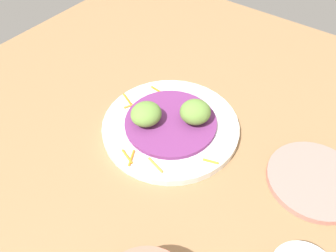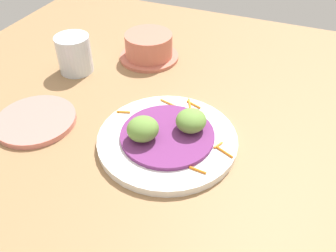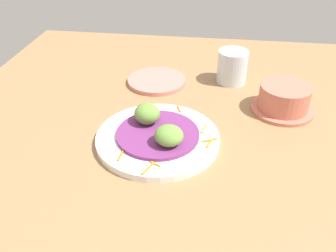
{
  "view_description": "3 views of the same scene",
  "coord_description": "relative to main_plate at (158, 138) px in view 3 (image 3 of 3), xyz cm",
  "views": [
    {
      "loc": [
        -19.33,
        29.61,
        48.07
      ],
      "look_at": [
        4.81,
        -3.07,
        4.71
      ],
      "focal_mm": 36.16,
      "sensor_mm": 36.0,
      "label": 1
    },
    {
      "loc": [
        23.37,
        -47.93,
        45.51
      ],
      "look_at": [
        4.95,
        -3.23,
        4.55
      ],
      "focal_mm": 37.86,
      "sensor_mm": 36.0,
      "label": 2
    },
    {
      "loc": [
        62.7,
        5.19,
        45.21
      ],
      "look_at": [
        4.7,
        -2.79,
        5.41
      ],
      "focal_mm": 38.03,
      "sensor_mm": 36.0,
      "label": 3
    }
  ],
  "objects": [
    {
      "name": "carrot_garnish",
      "position": [
        1.98,
        4.48,
        0.93
      ],
      "size": [
        23.92,
        17.99,
        0.4
      ],
      "color": "orange",
      "rests_on": "main_plate"
    },
    {
      "name": "guac_scoop_left",
      "position": [
        3.38,
        2.71,
        3.39
      ],
      "size": [
        6.61,
        6.8,
        3.79
      ],
      "primitive_type": "ellipsoid",
      "rotation": [
        0.0,
        0.0,
        2.87
      ],
      "color": "olive",
      "rests_on": "cabbage_bed"
    },
    {
      "name": "side_plate_small",
      "position": [
        -25.47,
        -4.4,
        -0.18
      ],
      "size": [
        15.23,
        15.23,
        1.11
      ],
      "primitive_type": "cylinder",
      "color": "tan",
      "rests_on": "table_surface"
    },
    {
      "name": "water_glass",
      "position": [
        -28.93,
        14.9,
        3.51
      ],
      "size": [
        7.71,
        7.71,
        8.48
      ],
      "primitive_type": "cylinder",
      "color": "silver",
      "rests_on": "table_surface"
    },
    {
      "name": "main_plate",
      "position": [
        0.0,
        0.0,
        0.0
      ],
      "size": [
        24.95,
        24.95,
        1.46
      ],
      "primitive_type": "cylinder",
      "color": "white",
      "rests_on": "table_surface"
    },
    {
      "name": "table_surface",
      "position": [
        -5.46,
        4.76,
        -1.73
      ],
      "size": [
        110.0,
        110.0,
        2.0
      ],
      "primitive_type": "cube",
      "color": "#936D47",
      "rests_on": "ground"
    },
    {
      "name": "cabbage_bed",
      "position": [
        -0.0,
        0.0,
        1.11
      ],
      "size": [
        16.7,
        16.7,
        0.76
      ],
      "primitive_type": "cylinder",
      "color": "#702D6B",
      "rests_on": "main_plate"
    },
    {
      "name": "guac_scoop_center",
      "position": [
        -3.38,
        -2.71,
        3.56
      ],
      "size": [
        7.59,
        7.59,
        4.14
      ],
      "primitive_type": "ellipsoid",
      "rotation": [
        0.0,
        0.0,
        3.92
      ],
      "color": "olive",
      "rests_on": "cabbage_bed"
    },
    {
      "name": "terracotta_bowl",
      "position": [
        -15.77,
        26.46,
        2.23
      ],
      "size": [
        14.32,
        14.32,
        6.31
      ],
      "color": "#C66B56",
      "rests_on": "table_surface"
    }
  ]
}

